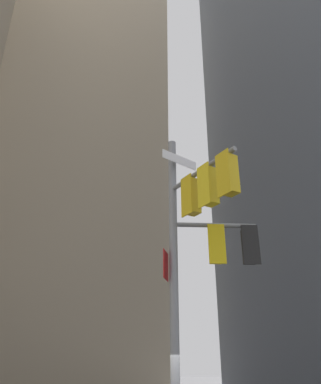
% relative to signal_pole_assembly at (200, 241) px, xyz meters
% --- Properties ---
extents(building_mid_block, '(15.64, 15.64, 43.17)m').
position_rel_signal_pole_assembly_xyz_m(building_mid_block, '(-1.49, 26.90, 16.27)').
color(building_mid_block, tan).
rests_on(building_mid_block, ground).
extents(signal_pole_assembly, '(2.85, 3.16, 8.70)m').
position_rel_signal_pole_assembly_xyz_m(signal_pole_assembly, '(0.00, 0.00, 0.00)').
color(signal_pole_assembly, gray).
rests_on(signal_pole_assembly, ground).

